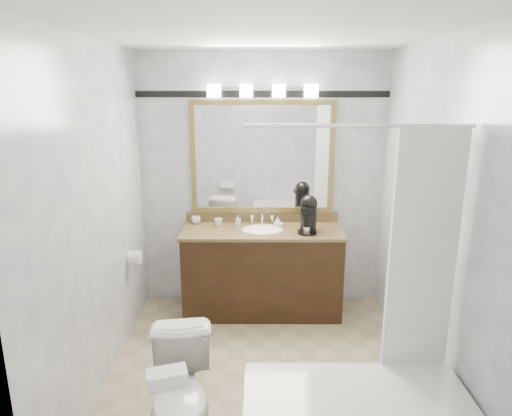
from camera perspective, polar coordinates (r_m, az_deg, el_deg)
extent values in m
cube|color=tan|center=(3.81, 0.88, -19.82)|extent=(2.40, 2.60, 0.01)
cube|color=white|center=(3.15, 1.07, 21.13)|extent=(2.40, 2.60, 0.01)
cube|color=silver|center=(4.53, 0.78, 3.24)|extent=(2.40, 0.01, 2.50)
cube|color=silver|center=(2.04, 1.39, -11.59)|extent=(2.40, 0.01, 2.50)
cube|color=silver|center=(3.46, -19.40, -1.25)|extent=(0.01, 2.60, 2.50)
cube|color=silver|center=(3.49, 21.16, -1.29)|extent=(0.01, 2.60, 2.50)
cube|color=black|center=(4.50, 0.77, -8.05)|extent=(1.50, 0.55, 0.82)
cube|color=#9C7D4A|center=(4.35, 0.79, -2.89)|extent=(1.53, 0.58, 0.03)
cube|color=#9C7D4A|center=(4.59, 0.76, -1.09)|extent=(1.53, 0.03, 0.10)
ellipsoid|color=white|center=(4.36, 0.79, -3.08)|extent=(0.44, 0.34, 0.14)
cube|color=olive|center=(4.41, 0.81, 13.08)|extent=(1.40, 0.04, 0.05)
cube|color=olive|center=(4.57, 0.77, -0.21)|extent=(1.40, 0.04, 0.05)
cube|color=olive|center=(4.51, -7.88, 6.27)|extent=(0.05, 0.04, 1.00)
cube|color=olive|center=(4.52, 9.43, 6.23)|extent=(0.05, 0.04, 1.00)
cube|color=white|center=(4.47, 0.79, 6.33)|extent=(1.30, 0.01, 1.00)
cube|color=silver|center=(4.40, 0.82, 14.70)|extent=(0.90, 0.05, 0.03)
cube|color=white|center=(4.37, -5.27, 14.38)|extent=(0.12, 0.12, 0.12)
cube|color=white|center=(4.35, -1.21, 14.43)|extent=(0.12, 0.12, 0.12)
cube|color=white|center=(4.36, 2.86, 14.42)|extent=(0.12, 0.12, 0.12)
cube|color=white|center=(4.38, 6.91, 14.33)|extent=(0.12, 0.12, 0.12)
cube|color=black|center=(4.43, 0.82, 14.05)|extent=(2.40, 0.01, 0.06)
cylinder|color=silver|center=(2.66, 12.83, 9.98)|extent=(1.30, 0.02, 0.02)
cube|color=white|center=(2.93, 20.07, -5.69)|extent=(0.40, 0.04, 1.55)
cylinder|color=white|center=(4.21, -14.96, -5.97)|extent=(0.11, 0.12, 0.12)
imported|color=white|center=(3.02, -9.27, -22.27)|extent=(0.48, 0.72, 0.69)
cube|color=white|center=(2.51, -11.07, -20.14)|extent=(0.23, 0.17, 0.08)
cylinder|color=black|center=(4.26, 6.40, -3.02)|extent=(0.18, 0.18, 0.02)
cylinder|color=black|center=(4.28, 6.59, -1.12)|extent=(0.15, 0.15, 0.26)
sphere|color=black|center=(4.25, 6.64, 0.58)|extent=(0.16, 0.16, 0.16)
cube|color=black|center=(4.18, 6.43, -0.28)|extent=(0.12, 0.12, 0.05)
cylinder|color=silver|center=(4.23, 6.36, -2.72)|extent=(0.06, 0.06, 0.06)
imported|color=white|center=(4.57, -7.52, -1.50)|extent=(0.12, 0.12, 0.07)
imported|color=white|center=(4.47, -4.72, -1.78)|extent=(0.08, 0.08, 0.07)
imported|color=white|center=(4.49, -2.26, -1.52)|extent=(0.05, 0.06, 0.09)
imported|color=white|center=(4.50, 2.70, -1.61)|extent=(0.06, 0.06, 0.08)
cube|color=beige|center=(4.46, 2.81, -2.07)|extent=(0.09, 0.07, 0.03)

